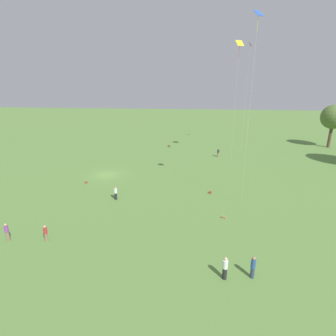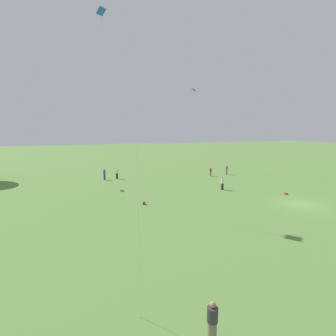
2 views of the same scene
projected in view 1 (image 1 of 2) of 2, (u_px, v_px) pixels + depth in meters
ground_plane at (107, 175)px, 40.89m from camera, size 240.00×240.00×0.00m
tree_0 at (334, 117)px, 57.00m from camera, size 5.24×5.24×9.43m
person_0 at (218, 153)px, 50.93m from camera, size 0.53×0.53×1.66m
person_1 at (7, 232)px, 23.26m from camera, size 0.36×0.36×1.74m
person_2 at (225, 268)px, 18.65m from camera, size 0.52×0.52×1.80m
person_3 at (116, 193)px, 31.82m from camera, size 0.39×0.39×1.70m
person_4 at (46, 233)px, 23.27m from camera, size 0.47×0.47×1.56m
person_5 at (253, 267)px, 18.76m from camera, size 0.40×0.40×1.76m
kite_0 at (257, 29)px, 25.08m from camera, size 1.04×1.08×20.14m
kite_1 at (249, 55)px, 52.39m from camera, size 0.82×0.62×21.39m
kite_2 at (239, 48)px, 43.05m from camera, size 1.32×1.49×20.43m
dog_0 at (169, 146)px, 59.06m from camera, size 0.70×0.72×0.51m
picnic_bag_0 at (210, 192)px, 33.78m from camera, size 0.30×0.35×0.30m
picnic_bag_1 at (86, 182)px, 37.40m from camera, size 0.34×0.39×0.21m
picnic_bag_2 at (224, 217)px, 27.41m from camera, size 0.33×0.46×0.29m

